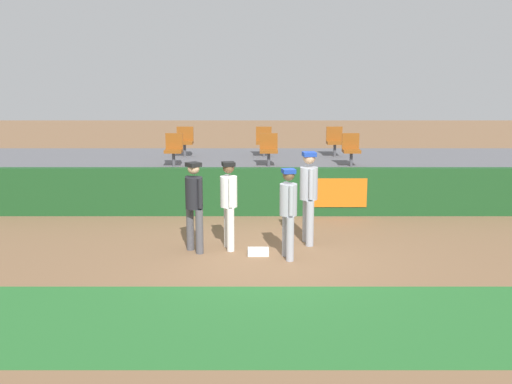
# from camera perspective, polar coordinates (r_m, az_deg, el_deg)

# --- Properties ---
(ground_plane) EXTENTS (60.00, 60.00, 0.00)m
(ground_plane) POSITION_cam_1_polar(r_m,az_deg,el_deg) (11.71, 0.78, -5.86)
(ground_plane) COLOR brown
(grass_foreground_strip) EXTENTS (18.00, 2.80, 0.01)m
(grass_foreground_strip) POSITION_cam_1_polar(r_m,az_deg,el_deg) (8.78, 1.13, -11.92)
(grass_foreground_strip) COLOR #26662B
(grass_foreground_strip) RESTS_ON ground_plane
(first_base) EXTENTS (0.40, 0.40, 0.08)m
(first_base) POSITION_cam_1_polar(r_m,az_deg,el_deg) (11.77, 0.02, -5.56)
(first_base) COLOR white
(first_base) RESTS_ON ground_plane
(player_fielder_home) EXTENTS (0.39, 0.56, 1.72)m
(player_fielder_home) POSITION_cam_1_polar(r_m,az_deg,el_deg) (11.87, -2.72, -0.67)
(player_fielder_home) COLOR white
(player_fielder_home) RESTS_ON ground_plane
(player_runner_visitor) EXTENTS (0.38, 0.46, 1.69)m
(player_runner_visitor) POSITION_cam_1_polar(r_m,az_deg,el_deg) (11.27, 2.82, -1.41)
(player_runner_visitor) COLOR #9EA3AD
(player_runner_visitor) RESTS_ON ground_plane
(player_coach_visitor) EXTENTS (0.40, 0.52, 1.86)m
(player_coach_visitor) POSITION_cam_1_polar(r_m,az_deg,el_deg) (12.24, 4.70, 0.09)
(player_coach_visitor) COLOR #9EA3AD
(player_coach_visitor) RESTS_ON ground_plane
(player_umpire) EXTENTS (0.47, 0.47, 1.74)m
(player_umpire) POSITION_cam_1_polar(r_m,az_deg,el_deg) (11.72, -5.95, -0.80)
(player_umpire) COLOR #4C4C51
(player_umpire) RESTS_ON ground_plane
(field_wall) EXTENTS (18.00, 0.26, 1.15)m
(field_wall) POSITION_cam_1_polar(r_m,az_deg,el_deg) (14.68, 0.61, 0.03)
(field_wall) COLOR #19471E
(field_wall) RESTS_ON ground_plane
(bleacher_platform) EXTENTS (18.00, 4.80, 0.97)m
(bleacher_platform) POSITION_cam_1_polar(r_m,az_deg,el_deg) (17.22, 0.46, 1.44)
(bleacher_platform) COLOR #59595E
(bleacher_platform) RESTS_ON ground_plane
(seat_back_center) EXTENTS (0.45, 0.44, 0.84)m
(seat_back_center) POSITION_cam_1_polar(r_m,az_deg,el_deg) (17.74, 0.52, 4.86)
(seat_back_center) COLOR #4C4C51
(seat_back_center) RESTS_ON bleacher_platform
(seat_back_right) EXTENTS (0.46, 0.44, 0.84)m
(seat_back_right) POSITION_cam_1_polar(r_m,az_deg,el_deg) (17.88, 7.10, 4.83)
(seat_back_right) COLOR #4C4C51
(seat_back_right) RESTS_ON bleacher_platform
(seat_back_left) EXTENTS (0.48, 0.44, 0.84)m
(seat_back_left) POSITION_cam_1_polar(r_m,az_deg,el_deg) (17.86, -6.82, 4.83)
(seat_back_left) COLOR #4C4C51
(seat_back_left) RESTS_ON bleacher_platform
(seat_front_left) EXTENTS (0.44, 0.44, 0.84)m
(seat_front_left) POSITION_cam_1_polar(r_m,az_deg,el_deg) (16.10, -7.84, 4.07)
(seat_front_left) COLOR #4C4C51
(seat_front_left) RESTS_ON bleacher_platform
(seat_front_right) EXTENTS (0.44, 0.44, 0.84)m
(seat_front_right) POSITION_cam_1_polar(r_m,az_deg,el_deg) (16.14, 8.61, 4.07)
(seat_front_right) COLOR #4C4C51
(seat_front_right) RESTS_ON bleacher_platform
(seat_front_center) EXTENTS (0.47, 0.44, 0.84)m
(seat_front_center) POSITION_cam_1_polar(r_m,az_deg,el_deg) (15.96, 0.98, 4.12)
(seat_front_center) COLOR #4C4C51
(seat_front_center) RESTS_ON bleacher_platform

